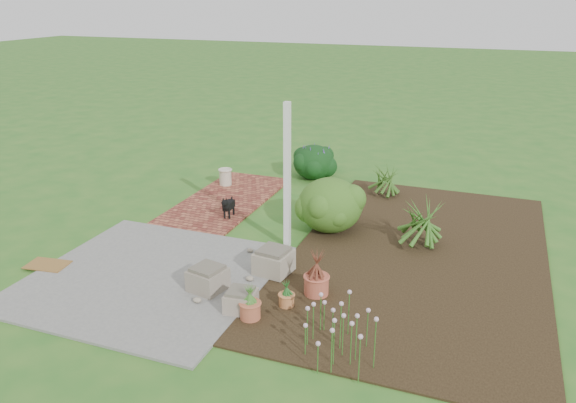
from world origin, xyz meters
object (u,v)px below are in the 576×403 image
(evergreen_shrub, at_px, (330,204))
(cream_ceramic_urn, at_px, (225,177))
(black_dog, at_px, (228,205))
(stone_trough_near, at_px, (241,301))

(evergreen_shrub, bearing_deg, cream_ceramic_urn, 151.63)
(black_dog, xyz_separation_m, evergreen_shrub, (1.99, 0.16, 0.24))
(cream_ceramic_urn, height_order, evergreen_shrub, evergreen_shrub)
(cream_ceramic_urn, bearing_deg, evergreen_shrub, -28.37)
(black_dog, relative_size, evergreen_shrub, 0.41)
(stone_trough_near, height_order, black_dog, black_dog)
(stone_trough_near, relative_size, evergreen_shrub, 0.34)
(stone_trough_near, xyz_separation_m, cream_ceramic_urn, (-2.62, 4.73, 0.05))
(stone_trough_near, bearing_deg, cream_ceramic_urn, 119.00)
(black_dog, xyz_separation_m, cream_ceramic_urn, (-0.94, 1.74, -0.06))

